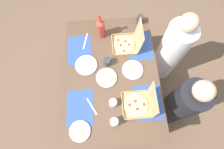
{
  "coord_description": "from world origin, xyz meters",
  "views": [
    {
      "loc": [
        0.66,
        -0.05,
        2.48
      ],
      "look_at": [
        0.0,
        0.0,
        0.75
      ],
      "focal_mm": 28.14,
      "sensor_mm": 36.0,
      "label": 1
    }
  ],
  "objects_px": {
    "plate_near_left": "(132,70)",
    "soda_bottle": "(101,28)",
    "diner_left_seat": "(170,52)",
    "pizza_box_center": "(140,104)",
    "diner_right_seat": "(181,104)",
    "cup_spare": "(114,122)",
    "cup_clear_left": "(140,20)",
    "plate_near_right": "(86,65)",
    "cup_clear_right": "(113,103)",
    "pizza_box_edge_far": "(127,43)",
    "plate_far_right": "(80,131)",
    "cup_red": "(107,62)",
    "plate_far_left": "(107,78)"
  },
  "relations": [
    {
      "from": "pizza_box_center",
      "to": "diner_right_seat",
      "type": "xyz_separation_m",
      "value": [
        -0.02,
        0.51,
        -0.28
      ]
    },
    {
      "from": "soda_bottle",
      "to": "plate_near_right",
      "type": "bearing_deg",
      "value": -26.31
    },
    {
      "from": "plate_far_left",
      "to": "diner_right_seat",
      "type": "bearing_deg",
      "value": 70.49
    },
    {
      "from": "diner_right_seat",
      "to": "plate_near_right",
      "type": "bearing_deg",
      "value": -113.7
    },
    {
      "from": "plate_far_right",
      "to": "cup_clear_left",
      "type": "height_order",
      "value": "cup_clear_left"
    },
    {
      "from": "pizza_box_center",
      "to": "plate_near_left",
      "type": "height_order",
      "value": "pizza_box_center"
    },
    {
      "from": "cup_red",
      "to": "cup_clear_left",
      "type": "bearing_deg",
      "value": 140.4
    },
    {
      "from": "plate_far_right",
      "to": "plate_near_right",
      "type": "distance_m",
      "value": 0.68
    },
    {
      "from": "soda_bottle",
      "to": "diner_left_seat",
      "type": "bearing_deg",
      "value": 78.21
    },
    {
      "from": "cup_red",
      "to": "plate_far_right",
      "type": "bearing_deg",
      "value": -23.95
    },
    {
      "from": "pizza_box_center",
      "to": "plate_far_right",
      "type": "distance_m",
      "value": 0.62
    },
    {
      "from": "pizza_box_center",
      "to": "cup_spare",
      "type": "relative_size",
      "value": 3.06
    },
    {
      "from": "cup_clear_right",
      "to": "diner_left_seat",
      "type": "bearing_deg",
      "value": 129.75
    },
    {
      "from": "pizza_box_center",
      "to": "plate_near_left",
      "type": "relative_size",
      "value": 1.4
    },
    {
      "from": "soda_bottle",
      "to": "cup_clear_right",
      "type": "height_order",
      "value": "soda_bottle"
    },
    {
      "from": "cup_red",
      "to": "cup_spare",
      "type": "relative_size",
      "value": 0.86
    },
    {
      "from": "plate_far_right",
      "to": "cup_clear_right",
      "type": "relative_size",
      "value": 2.12
    },
    {
      "from": "plate_near_left",
      "to": "cup_red",
      "type": "height_order",
      "value": "cup_red"
    },
    {
      "from": "cup_red",
      "to": "cup_clear_right",
      "type": "distance_m",
      "value": 0.45
    },
    {
      "from": "cup_clear_right",
      "to": "diner_left_seat",
      "type": "xyz_separation_m",
      "value": [
        -0.64,
        0.77,
        -0.25
      ]
    },
    {
      "from": "plate_near_left",
      "to": "soda_bottle",
      "type": "relative_size",
      "value": 0.69
    },
    {
      "from": "soda_bottle",
      "to": "cup_red",
      "type": "relative_size",
      "value": 3.69
    },
    {
      "from": "plate_far_left",
      "to": "soda_bottle",
      "type": "relative_size",
      "value": 0.67
    },
    {
      "from": "plate_near_left",
      "to": "pizza_box_center",
      "type": "bearing_deg",
      "value": 3.0
    },
    {
      "from": "pizza_box_edge_far",
      "to": "plate_near_left",
      "type": "height_order",
      "value": "pizza_box_edge_far"
    },
    {
      "from": "pizza_box_edge_far",
      "to": "diner_right_seat",
      "type": "relative_size",
      "value": 0.27
    },
    {
      "from": "plate_far_right",
      "to": "diner_right_seat",
      "type": "distance_m",
      "value": 1.15
    },
    {
      "from": "pizza_box_center",
      "to": "plate_far_right",
      "type": "relative_size",
      "value": 1.57
    },
    {
      "from": "soda_bottle",
      "to": "diner_left_seat",
      "type": "xyz_separation_m",
      "value": [
        0.17,
        0.84,
        -0.33
      ]
    },
    {
      "from": "soda_bottle",
      "to": "plate_far_left",
      "type": "bearing_deg",
      "value": 2.78
    },
    {
      "from": "plate_far_right",
      "to": "cup_spare",
      "type": "distance_m",
      "value": 0.33
    },
    {
      "from": "plate_far_right",
      "to": "soda_bottle",
      "type": "distance_m",
      "value": 1.09
    },
    {
      "from": "soda_bottle",
      "to": "cup_red",
      "type": "bearing_deg",
      "value": 6.73
    },
    {
      "from": "cup_spare",
      "to": "cup_clear_left",
      "type": "height_order",
      "value": "cup_clear_left"
    },
    {
      "from": "cup_clear_right",
      "to": "cup_clear_left",
      "type": "xyz_separation_m",
      "value": [
        -0.95,
        0.39,
        0.01
      ]
    },
    {
      "from": "plate_near_left",
      "to": "diner_right_seat",
      "type": "relative_size",
      "value": 0.19
    },
    {
      "from": "soda_bottle",
      "to": "cup_clear_left",
      "type": "xyz_separation_m",
      "value": [
        -0.14,
        0.46,
        -0.08
      ]
    },
    {
      "from": "plate_near_left",
      "to": "soda_bottle",
      "type": "height_order",
      "value": "soda_bottle"
    },
    {
      "from": "cup_clear_left",
      "to": "diner_right_seat",
      "type": "distance_m",
      "value": 1.07
    },
    {
      "from": "pizza_box_center",
      "to": "plate_far_right",
      "type": "height_order",
      "value": "pizza_box_center"
    },
    {
      "from": "pizza_box_edge_far",
      "to": "cup_red",
      "type": "xyz_separation_m",
      "value": [
        0.21,
        -0.24,
        -0.0
      ]
    },
    {
      "from": "plate_near_right",
      "to": "plate_far_left",
      "type": "distance_m",
      "value": 0.26
    },
    {
      "from": "plate_near_right",
      "to": "cup_clear_right",
      "type": "relative_size",
      "value": 2.51
    },
    {
      "from": "plate_near_right",
      "to": "cup_spare",
      "type": "height_order",
      "value": "cup_spare"
    },
    {
      "from": "plate_near_left",
      "to": "diner_right_seat",
      "type": "xyz_separation_m",
      "value": [
        0.36,
        0.53,
        -0.24
      ]
    },
    {
      "from": "pizza_box_edge_far",
      "to": "plate_far_right",
      "type": "distance_m",
      "value": 1.04
    },
    {
      "from": "pizza_box_center",
      "to": "plate_near_left",
      "type": "bearing_deg",
      "value": -177.0
    },
    {
      "from": "plate_near_right",
      "to": "diner_right_seat",
      "type": "bearing_deg",
      "value": 66.3
    },
    {
      "from": "plate_far_right",
      "to": "plate_far_left",
      "type": "xyz_separation_m",
      "value": [
        -0.51,
        0.29,
        0.0
      ]
    },
    {
      "from": "soda_bottle",
      "to": "diner_left_seat",
      "type": "relative_size",
      "value": 0.27
    }
  ]
}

